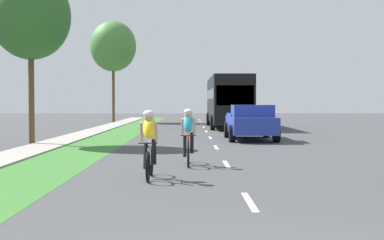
% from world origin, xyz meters
% --- Properties ---
extents(ground_plane, '(120.00, 120.00, 0.00)m').
position_xyz_m(ground_plane, '(0.00, 20.00, 0.00)').
color(ground_plane, '#424244').
extents(grass_verge, '(2.28, 70.00, 0.01)m').
position_xyz_m(grass_verge, '(-4.92, 20.00, 0.00)').
color(grass_verge, '#38722D').
rests_on(grass_verge, ground_plane).
extents(sidewalk_concrete, '(1.51, 70.00, 0.10)m').
position_xyz_m(sidewalk_concrete, '(-6.81, 20.00, 0.00)').
color(sidewalk_concrete, '#9E998E').
rests_on(sidewalk_concrete, ground_plane).
extents(lane_markings_center, '(0.12, 52.20, 0.01)m').
position_xyz_m(lane_markings_center, '(0.00, 24.00, 0.00)').
color(lane_markings_center, white).
rests_on(lane_markings_center, ground_plane).
extents(cyclist_lead, '(0.42, 1.72, 1.58)m').
position_xyz_m(cyclist_lead, '(-1.97, 7.14, 0.81)').
color(cyclist_lead, black).
rests_on(cyclist_lead, ground_plane).
extents(cyclist_trailing, '(0.42, 1.72, 1.58)m').
position_xyz_m(cyclist_trailing, '(-1.08, 9.77, 0.81)').
color(cyclist_trailing, black).
rests_on(cyclist_trailing, ground_plane).
extents(pickup_blue, '(2.22, 5.10, 1.64)m').
position_xyz_m(pickup_blue, '(1.83, 19.71, 0.83)').
color(pickup_blue, '#23389E').
rests_on(pickup_blue, ground_plane).
extents(bus_black, '(2.78, 11.60, 3.48)m').
position_xyz_m(bus_black, '(1.70, 32.21, 1.98)').
color(bus_black, black).
rests_on(bus_black, ground_plane).
extents(street_tree_near, '(3.30, 3.30, 7.16)m').
position_xyz_m(street_tree_near, '(-7.64, 17.17, 5.33)').
color(street_tree_near, brown).
rests_on(street_tree_near, ground_plane).
extents(street_tree_far, '(4.03, 4.03, 8.91)m').
position_xyz_m(street_tree_far, '(-7.70, 41.54, 6.68)').
color(street_tree_far, brown).
rests_on(street_tree_far, ground_plane).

